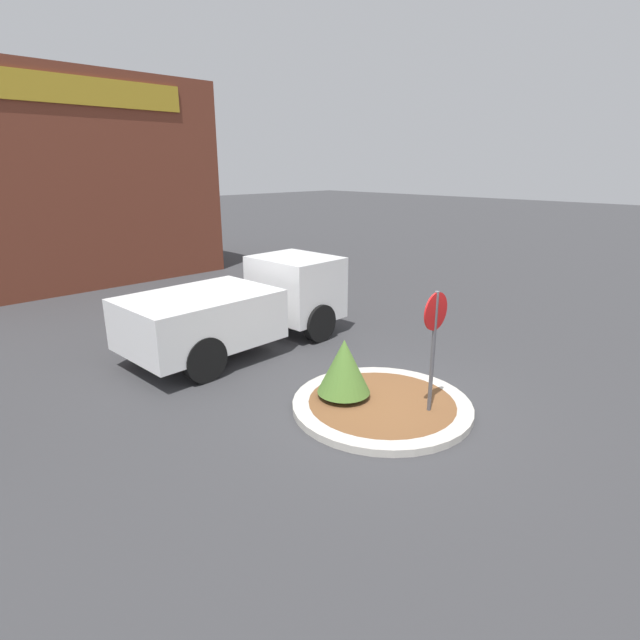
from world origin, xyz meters
TOP-DOWN VIEW (x-y plane):
  - ground_plane at (0.00, 0.00)m, footprint 120.00×120.00m
  - traffic_island at (0.00, 0.00)m, footprint 3.36×3.36m
  - stop_sign at (0.35, -0.81)m, footprint 0.67×0.07m
  - island_shrub at (-0.35, 0.65)m, footprint 1.01×1.01m
  - utility_truck at (0.16, 4.50)m, footprint 5.68×2.48m
  - storefront_building at (-0.01, 16.14)m, footprint 10.82×6.07m

SIDE VIEW (x-z plane):
  - ground_plane at x=0.00m, z-range 0.00..0.00m
  - traffic_island at x=0.00m, z-range 0.00..0.14m
  - island_shrub at x=-0.35m, z-range 0.19..1.35m
  - utility_truck at x=0.16m, z-range 0.05..2.11m
  - stop_sign at x=0.35m, z-range 0.44..2.80m
  - storefront_building at x=-0.01m, z-range 0.00..7.56m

